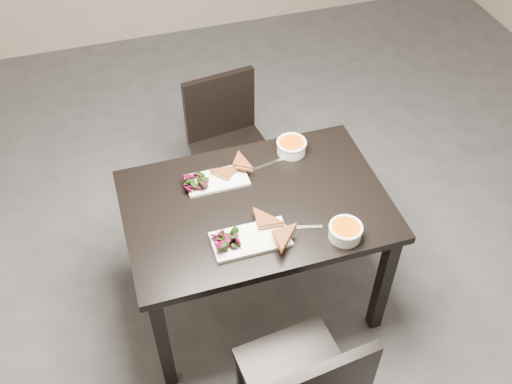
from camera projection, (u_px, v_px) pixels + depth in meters
ground at (309, 233)px, 3.52m from camera, size 5.00×5.00×0.00m
table at (256, 217)px, 2.74m from camera, size 1.20×0.80×0.75m
chair_far at (228, 139)px, 3.38m from camera, size 0.47×0.47×0.85m
plate_near at (251, 239)px, 2.51m from camera, size 0.33×0.17×0.02m
sandwich_near at (264, 228)px, 2.50m from camera, size 0.18×0.14×0.05m
salad_near at (228, 240)px, 2.46m from camera, size 0.10×0.09×0.05m
soup_bowl_near at (346, 231)px, 2.50m from camera, size 0.15×0.15×0.07m
cutlery_near at (302, 227)px, 2.56m from camera, size 0.18×0.06×0.00m
plate_far at (217, 180)px, 2.76m from camera, size 0.29×0.15×0.01m
sandwich_far at (231, 175)px, 2.74m from camera, size 0.18×0.18×0.05m
salad_far at (196, 181)px, 2.72m from camera, size 0.09×0.08×0.04m
soup_bowl_far at (291, 146)px, 2.88m from camera, size 0.15×0.15×0.07m
cutlery_far at (271, 163)px, 2.85m from camera, size 0.18×0.05×0.00m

